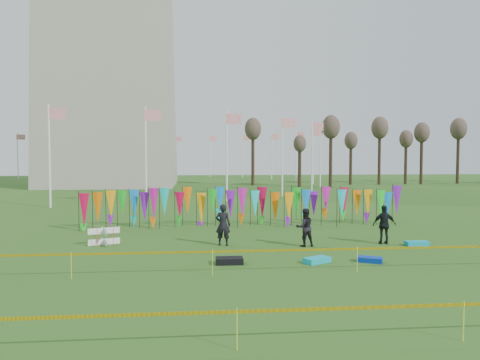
{
  "coord_description": "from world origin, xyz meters",
  "views": [
    {
      "loc": [
        -2.72,
        -17.39,
        4.07
      ],
      "look_at": [
        -0.51,
        6.0,
        2.83
      ],
      "focal_mm": 35.0,
      "sensor_mm": 36.0,
      "label": 1
    }
  ],
  "objects": [
    {
      "name": "kite_bag_blue",
      "position": [
        3.87,
        -0.3,
        0.1
      ],
      "size": [
        1.04,
        0.85,
        0.19
      ],
      "primitive_type": "cube",
      "rotation": [
        0.0,
        0.0,
        -0.47
      ],
      "color": "#0A34B0",
      "rests_on": "ground"
    },
    {
      "name": "person_right",
      "position": [
        5.89,
        3.2,
        0.89
      ],
      "size": [
        1.12,
        0.73,
        1.79
      ],
      "primitive_type": "imported",
      "rotation": [
        0.0,
        0.0,
        3.01
      ],
      "color": "black",
      "rests_on": "ground"
    },
    {
      "name": "caution_tape_far",
      "position": [
        -0.22,
        -7.87,
        0.78
      ],
      "size": [
        26.0,
        0.02,
        0.9
      ],
      "color": "yellow",
      "rests_on": "ground"
    },
    {
      "name": "tree_line",
      "position": [
        32.0,
        44.0,
        6.17
      ],
      "size": [
        53.92,
        1.92,
        7.84
      ],
      "color": "#3A2A1D",
      "rests_on": "ground"
    },
    {
      "name": "caution_tape_near",
      "position": [
        -0.22,
        -1.74,
        0.78
      ],
      "size": [
        26.0,
        0.02,
        0.9
      ],
      "color": "yellow",
      "rests_on": "ground"
    },
    {
      "name": "kite_bag_turquoise",
      "position": [
        1.84,
        -0.21,
        0.1
      ],
      "size": [
        1.14,
        0.93,
        0.2
      ],
      "primitive_type": "cube",
      "rotation": [
        0.0,
        0.0,
        0.49
      ],
      "color": "#0DAFCA",
      "rests_on": "ground"
    },
    {
      "name": "kite_bag_black",
      "position": [
        -1.49,
        -0.06,
        0.12
      ],
      "size": [
        1.02,
        0.59,
        0.24
      ],
      "primitive_type": "cube",
      "rotation": [
        0.0,
        0.0,
        0.0
      ],
      "color": "black",
      "rests_on": "ground"
    },
    {
      "name": "person_left",
      "position": [
        -1.51,
        3.54,
        0.94
      ],
      "size": [
        0.78,
        0.64,
        1.88
      ],
      "primitive_type": "imported",
      "rotation": [
        0.0,
        0.0,
        2.93
      ],
      "color": "black",
      "rests_on": "ground"
    },
    {
      "name": "box_kite",
      "position": [
        -6.9,
        4.16,
        0.4
      ],
      "size": [
        0.72,
        0.72,
        0.8
      ],
      "rotation": [
        0.0,
        0.0,
        0.35
      ],
      "color": "red",
      "rests_on": "ground"
    },
    {
      "name": "kite_bag_teal",
      "position": [
        7.22,
        2.71,
        0.1
      ],
      "size": [
        1.01,
        0.49,
        0.19
      ],
      "primitive_type": "cube",
      "rotation": [
        0.0,
        0.0,
        -0.01
      ],
      "color": "#0EABC5",
      "rests_on": "ground"
    },
    {
      "name": "ground",
      "position": [
        0.0,
        0.0,
        0.0
      ],
      "size": [
        160.0,
        160.0,
        0.0
      ],
      "primitive_type": "plane",
      "color": "#285217",
      "rests_on": "ground"
    },
    {
      "name": "banner_row",
      "position": [
        0.28,
        8.99,
        1.24
      ],
      "size": [
        18.64,
        0.64,
        2.12
      ],
      "color": "black",
      "rests_on": "ground"
    },
    {
      "name": "flagpole_ring",
      "position": [
        -14.0,
        48.0,
        4.0
      ],
      "size": [
        57.4,
        56.16,
        8.0
      ],
      "color": "white",
      "rests_on": "ground"
    },
    {
      "name": "person_mid",
      "position": [
        2.12,
        3.0,
        0.85
      ],
      "size": [
        0.89,
        0.62,
        1.7
      ],
      "primitive_type": "imported",
      "rotation": [
        0.0,
        0.0,
        3.28
      ],
      "color": "black",
      "rests_on": "ground"
    }
  ]
}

